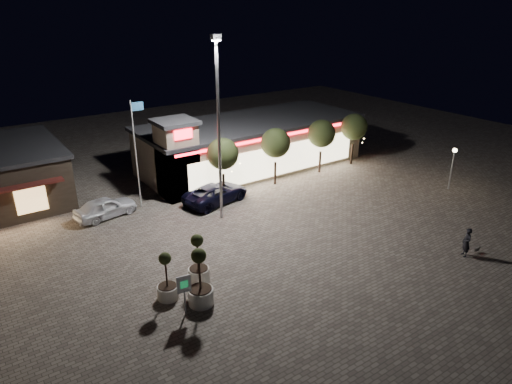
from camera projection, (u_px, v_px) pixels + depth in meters
ground at (265, 278)px, 25.31m from camera, size 90.00×90.00×0.00m
retail_building at (248, 144)px, 41.43m from camera, size 20.40×8.40×6.10m
floodlight_pole at (219, 120)px, 29.71m from camera, size 0.60×0.40×12.38m
flagpole at (136, 146)px, 32.32m from camera, size 0.95×0.10×8.00m
lamp_post_east at (453, 160)px, 36.39m from camera, size 0.36×0.36×3.48m
string_tree_a at (223, 154)px, 34.37m from camera, size 2.42×2.42×4.79m
string_tree_b at (276, 143)px, 37.00m from camera, size 2.42×2.42×4.79m
string_tree_c at (322, 134)px, 39.63m from camera, size 2.42×2.42×4.79m
string_tree_d at (354, 127)px, 41.73m from camera, size 2.42×2.42×4.79m
pickup_truck at (216, 193)px, 34.62m from camera, size 5.68×3.47×1.47m
white_sedan at (105, 207)px, 32.22m from camera, size 4.60×2.47×1.49m
pedestrian at (466, 242)px, 27.18m from camera, size 0.72×0.79×1.82m
dog at (477, 249)px, 27.76m from camera, size 0.53×0.26×0.28m
planter_left at (167, 284)px, 23.30m from camera, size 1.09×1.09×2.68m
planter_mid at (200, 287)px, 22.80m from camera, size 1.29×1.29×3.18m
planter_right at (199, 267)px, 24.73m from camera, size 1.16×1.16×2.86m
valet_sign at (184, 287)px, 21.89m from camera, size 0.71×0.16×2.15m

